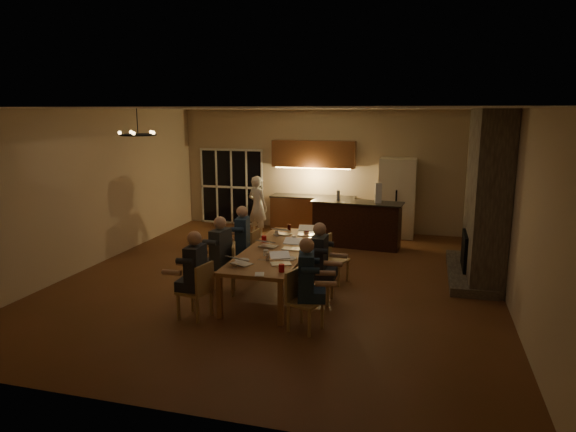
{
  "coord_description": "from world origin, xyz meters",
  "views": [
    {
      "loc": [
        2.61,
        -8.95,
        3.16
      ],
      "look_at": [
        0.08,
        0.3,
        1.19
      ],
      "focal_mm": 32.0,
      "sensor_mm": 36.0,
      "label": 1
    }
  ],
  "objects_px": {
    "chair_right_near": "(305,301)",
    "person_left_far": "(243,241)",
    "chair_right_mid": "(320,276)",
    "bar_bottle": "(338,195)",
    "chair_left_far": "(246,252)",
    "refrigerator": "(397,198)",
    "can_silver": "(267,257)",
    "mug_mid": "(294,239)",
    "bar_blender": "(378,193)",
    "laptop_b": "(281,257)",
    "plate_far": "(313,239)",
    "laptop_f": "(306,229)",
    "redcup_near": "(282,268)",
    "chair_left_near": "(194,290)",
    "plate_near": "(289,258)",
    "dining_table": "(278,269)",
    "chair_right_far": "(335,259)",
    "laptop_d": "(291,243)",
    "mug_front": "(266,253)",
    "laptop_a": "(242,257)",
    "bar_island": "(357,224)",
    "can_cola": "(289,227)",
    "person_right_near": "(306,284)",
    "chair_left_mid": "(223,269)",
    "person_right_mid": "(319,263)",
    "mug_back": "(277,234)",
    "redcup_mid": "(264,239)",
    "standing_person": "(258,207)",
    "plate_left": "(242,260)",
    "laptop_c": "(268,241)",
    "person_left_near": "(196,275)",
    "laptop_e": "(283,229)"
  },
  "relations": [
    {
      "from": "laptop_b",
      "to": "person_right_mid",
      "type": "bearing_deg",
      "value": 11.01
    },
    {
      "from": "chair_left_mid",
      "to": "redcup_mid",
      "type": "distance_m",
      "value": 1.07
    },
    {
      "from": "laptop_e",
      "to": "mug_back",
      "type": "xyz_separation_m",
      "value": [
        -0.07,
        -0.17,
        -0.06
      ]
    },
    {
      "from": "dining_table",
      "to": "laptop_a",
      "type": "distance_m",
      "value": 1.22
    },
    {
      "from": "chair_right_mid",
      "to": "bar_bottle",
      "type": "bearing_deg",
      "value": 6.4
    },
    {
      "from": "standing_person",
      "to": "mug_back",
      "type": "xyz_separation_m",
      "value": [
        1.3,
        -2.68,
        0.01
      ]
    },
    {
      "from": "plate_near",
      "to": "dining_table",
      "type": "bearing_deg",
      "value": 120.42
    },
    {
      "from": "laptop_e",
      "to": "mug_front",
      "type": "height_order",
      "value": "laptop_e"
    },
    {
      "from": "laptop_a",
      "to": "bar_blender",
      "type": "distance_m",
      "value": 4.71
    },
    {
      "from": "chair_left_near",
      "to": "person_right_near",
      "type": "distance_m",
      "value": 1.78
    },
    {
      "from": "standing_person",
      "to": "redcup_near",
      "type": "xyz_separation_m",
      "value": [
        2.02,
        -4.86,
        0.02
      ]
    },
    {
      "from": "person_left_far",
      "to": "laptop_b",
      "type": "distance_m",
      "value": 1.9
    },
    {
      "from": "chair_left_far",
      "to": "refrigerator",
      "type": "bearing_deg",
      "value": 149.24
    },
    {
      "from": "can_cola",
      "to": "laptop_b",
      "type": "bearing_deg",
      "value": -78.08
    },
    {
      "from": "standing_person",
      "to": "bar_bottle",
      "type": "height_order",
      "value": "standing_person"
    },
    {
      "from": "plate_near",
      "to": "plate_far",
      "type": "relative_size",
      "value": 1.09
    },
    {
      "from": "standing_person",
      "to": "redcup_mid",
      "type": "bearing_deg",
      "value": 134.17
    },
    {
      "from": "chair_left_near",
      "to": "chair_left_far",
      "type": "relative_size",
      "value": 1.0
    },
    {
      "from": "redcup_mid",
      "to": "bar_blender",
      "type": "xyz_separation_m",
      "value": [
        1.82,
        2.91,
        0.5
      ]
    },
    {
      "from": "chair_left_mid",
      "to": "can_cola",
      "type": "height_order",
      "value": "chair_left_mid"
    },
    {
      "from": "chair_right_near",
      "to": "plate_left",
      "type": "height_order",
      "value": "chair_right_near"
    },
    {
      "from": "dining_table",
      "to": "chair_right_far",
      "type": "relative_size",
      "value": 3.63
    },
    {
      "from": "mug_back",
      "to": "plate_far",
      "type": "distance_m",
      "value": 0.76
    },
    {
      "from": "mug_mid",
      "to": "person_right_mid",
      "type": "bearing_deg",
      "value": -56.78
    },
    {
      "from": "laptop_b",
      "to": "plate_far",
      "type": "relative_size",
      "value": 1.38
    },
    {
      "from": "chair_right_near",
      "to": "person_left_far",
      "type": "relative_size",
      "value": 0.64
    },
    {
      "from": "laptop_f",
      "to": "redcup_near",
      "type": "distance_m",
      "value": 2.41
    },
    {
      "from": "can_cola",
      "to": "laptop_a",
      "type": "bearing_deg",
      "value": -92.56
    },
    {
      "from": "redcup_mid",
      "to": "chair_right_near",
      "type": "bearing_deg",
      "value": -57.39
    },
    {
      "from": "plate_far",
      "to": "can_silver",
      "type": "bearing_deg",
      "value": -104.76
    },
    {
      "from": "chair_right_near",
      "to": "mug_front",
      "type": "distance_m",
      "value": 1.52
    },
    {
      "from": "bar_blender",
      "to": "chair_left_far",
      "type": "bearing_deg",
      "value": -141.72
    },
    {
      "from": "refrigerator",
      "to": "chair_right_mid",
      "type": "height_order",
      "value": "refrigerator"
    },
    {
      "from": "mug_front",
      "to": "can_silver",
      "type": "distance_m",
      "value": 0.31
    },
    {
      "from": "chair_left_near",
      "to": "redcup_near",
      "type": "xyz_separation_m",
      "value": [
        1.31,
        0.33,
        0.37
      ]
    },
    {
      "from": "mug_front",
      "to": "person_right_near",
      "type": "bearing_deg",
      "value": -48.08
    },
    {
      "from": "person_right_mid",
      "to": "dining_table",
      "type": "bearing_deg",
      "value": 59.66
    },
    {
      "from": "can_cola",
      "to": "bar_blender",
      "type": "height_order",
      "value": "bar_blender"
    },
    {
      "from": "laptop_d",
      "to": "plate_left",
      "type": "xyz_separation_m",
      "value": [
        -0.59,
        -0.91,
        -0.1
      ]
    },
    {
      "from": "laptop_c",
      "to": "dining_table",
      "type": "bearing_deg",
      "value": 169.67
    },
    {
      "from": "person_right_near",
      "to": "can_silver",
      "type": "xyz_separation_m",
      "value": [
        -0.84,
        0.79,
        0.12
      ]
    },
    {
      "from": "mug_front",
      "to": "bar_island",
      "type": "bearing_deg",
      "value": 74.96
    },
    {
      "from": "plate_left",
      "to": "laptop_c",
      "type": "bearing_deg",
      "value": 81.37
    },
    {
      "from": "bar_blender",
      "to": "bar_bottle",
      "type": "bearing_deg",
      "value": 164.19
    },
    {
      "from": "standing_person",
      "to": "mug_mid",
      "type": "xyz_separation_m",
      "value": [
        1.73,
        -2.98,
        0.01
      ]
    },
    {
      "from": "mug_mid",
      "to": "bar_blender",
      "type": "relative_size",
      "value": 0.22
    },
    {
      "from": "can_silver",
      "to": "chair_left_far",
      "type": "bearing_deg",
      "value": 121.75
    },
    {
      "from": "chair_right_near",
      "to": "standing_person",
      "type": "xyz_separation_m",
      "value": [
        -2.48,
        5.18,
        0.34
      ]
    },
    {
      "from": "mug_back",
      "to": "person_left_near",
      "type": "bearing_deg",
      "value": -102.77
    },
    {
      "from": "chair_right_far",
      "to": "laptop_d",
      "type": "relative_size",
      "value": 2.78
    }
  ]
}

